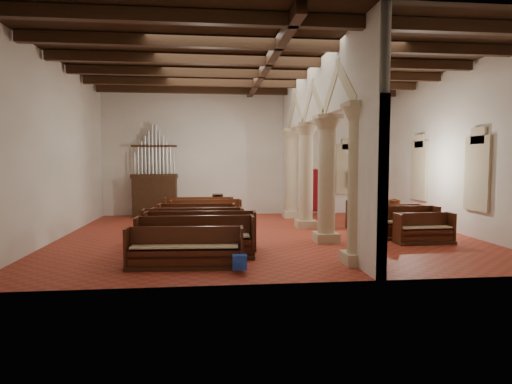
% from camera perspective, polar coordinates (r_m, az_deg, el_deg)
% --- Properties ---
extents(floor, '(14.00, 14.00, 0.00)m').
position_cam_1_polar(floor, '(15.22, 1.21, -5.73)').
color(floor, '#9C3322').
rests_on(floor, ground).
extents(ceiling, '(14.00, 14.00, 0.00)m').
position_cam_1_polar(ceiling, '(15.37, 1.25, 16.89)').
color(ceiling, '#301F10').
rests_on(ceiling, wall_back).
extents(wall_back, '(14.00, 0.02, 6.00)m').
position_cam_1_polar(wall_back, '(20.96, -0.89, 5.23)').
color(wall_back, white).
rests_on(wall_back, floor).
extents(wall_front, '(14.00, 0.02, 6.00)m').
position_cam_1_polar(wall_front, '(9.08, 6.12, 6.53)').
color(wall_front, white).
rests_on(wall_front, floor).
extents(wall_left, '(0.02, 12.00, 6.00)m').
position_cam_1_polar(wall_left, '(15.71, -25.10, 5.17)').
color(wall_left, white).
rests_on(wall_left, floor).
extents(wall_right, '(0.02, 12.00, 6.00)m').
position_cam_1_polar(wall_right, '(17.34, 24.92, 5.05)').
color(wall_right, white).
rests_on(wall_right, floor).
extents(ceiling_beams, '(13.80, 11.80, 0.30)m').
position_cam_1_polar(ceiling_beams, '(15.33, 1.24, 16.23)').
color(ceiling_beams, '#361F11').
rests_on(ceiling_beams, wall_back).
extents(arcade, '(0.90, 11.90, 6.00)m').
position_cam_1_polar(arcade, '(15.35, 7.97, 7.66)').
color(arcade, '#BFAC8E').
rests_on(arcade, floor).
extents(window_right_a, '(0.03, 1.00, 2.20)m').
position_cam_1_polar(window_right_a, '(16.07, 27.53, 2.21)').
color(window_right_a, '#377D65').
rests_on(window_right_a, wall_right).
extents(window_right_b, '(0.03, 1.00, 2.20)m').
position_cam_1_polar(window_right_b, '(19.52, 21.01, 2.68)').
color(window_right_b, '#377D65').
rests_on(window_right_b, wall_right).
extents(window_back, '(1.00, 0.03, 2.20)m').
position_cam_1_polar(window_back, '(21.97, 12.24, 3.00)').
color(window_back, '#377D65').
rests_on(window_back, wall_back).
extents(pipe_organ, '(2.10, 0.85, 4.40)m').
position_cam_1_polar(pipe_organ, '(20.57, -13.33, 0.60)').
color(pipe_organ, '#361F11').
rests_on(pipe_organ, floor).
extents(lectern, '(0.48, 0.48, 1.17)m').
position_cam_1_polar(lectern, '(19.21, -5.12, -2.20)').
color(lectern, '#341D10').
rests_on(lectern, floor).
extents(dossal_curtain, '(1.80, 0.07, 2.17)m').
position_cam_1_polar(dossal_curtain, '(21.53, 8.45, 0.28)').
color(dossal_curtain, maroon).
rests_on(dossal_curtain, floor).
extents(processional_banner, '(0.51, 0.65, 2.33)m').
position_cam_1_polar(processional_banner, '(21.62, 12.88, -0.76)').
color(processional_banner, '#361F11').
rests_on(processional_banner, floor).
extents(hymnal_box_a, '(0.34, 0.28, 0.33)m').
position_cam_1_polar(hymnal_box_a, '(10.11, -2.19, -9.31)').
color(hymnal_box_a, navy).
rests_on(hymnal_box_a, floor).
extents(hymnal_box_b, '(0.39, 0.35, 0.33)m').
position_cam_1_polar(hymnal_box_b, '(13.40, -1.27, -5.94)').
color(hymnal_box_b, navy).
rests_on(hymnal_box_b, floor).
extents(hymnal_box_c, '(0.37, 0.34, 0.30)m').
position_cam_1_polar(hymnal_box_c, '(15.30, -1.54, -4.72)').
color(hymnal_box_c, '#163799').
rests_on(hymnal_box_c, floor).
extents(tube_heater_a, '(1.03, 0.40, 0.10)m').
position_cam_1_polar(tube_heater_a, '(11.47, -11.52, -8.30)').
color(tube_heater_a, white).
rests_on(tube_heater_a, floor).
extents(tube_heater_b, '(1.01, 0.17, 0.10)m').
position_cam_1_polar(tube_heater_b, '(11.81, -4.93, -7.87)').
color(tube_heater_b, white).
rests_on(tube_heater_b, floor).
extents(nave_pew_0, '(2.89, 0.83, 1.00)m').
position_cam_1_polar(nave_pew_0, '(10.72, -9.44, -8.24)').
color(nave_pew_0, '#361F11').
rests_on(nave_pew_0, floor).
extents(nave_pew_1, '(3.15, 0.78, 1.14)m').
position_cam_1_polar(nave_pew_1, '(11.67, -8.05, -6.97)').
color(nave_pew_1, '#361F11').
rests_on(nave_pew_1, floor).
extents(nave_pew_2, '(3.29, 0.96, 1.14)m').
position_cam_1_polar(nave_pew_2, '(12.72, -7.39, -6.02)').
color(nave_pew_2, '#361F11').
rests_on(nave_pew_2, floor).
extents(nave_pew_3, '(3.11, 0.91, 1.14)m').
position_cam_1_polar(nave_pew_3, '(13.47, -8.32, -5.45)').
color(nave_pew_3, '#361F11').
rests_on(nave_pew_3, floor).
extents(nave_pew_4, '(2.89, 0.86, 1.04)m').
position_cam_1_polar(nave_pew_4, '(14.65, -8.23, -4.81)').
color(nave_pew_4, '#361F11').
rests_on(nave_pew_4, floor).
extents(nave_pew_5, '(2.74, 0.85, 1.09)m').
position_cam_1_polar(nave_pew_5, '(15.52, -7.87, -4.23)').
color(nave_pew_5, '#361F11').
rests_on(nave_pew_5, floor).
extents(nave_pew_6, '(2.88, 0.71, 0.96)m').
position_cam_1_polar(nave_pew_6, '(16.21, -8.00, -4.04)').
color(nave_pew_6, '#361F11').
rests_on(nave_pew_6, floor).
extents(nave_pew_7, '(2.88, 0.85, 1.05)m').
position_cam_1_polar(nave_pew_7, '(17.44, -6.68, -3.33)').
color(nave_pew_7, '#361F11').
rests_on(nave_pew_7, floor).
extents(nave_pew_8, '(2.88, 0.76, 1.08)m').
position_cam_1_polar(nave_pew_8, '(18.15, -7.59, -3.01)').
color(nave_pew_8, '#361F11').
rests_on(nave_pew_8, floor).
extents(aisle_pew_0, '(1.89, 0.72, 0.97)m').
position_cam_1_polar(aisle_pew_0, '(14.63, 21.51, -5.14)').
color(aisle_pew_0, '#361F11').
rests_on(aisle_pew_0, floor).
extents(aisle_pew_1, '(2.16, 0.77, 1.09)m').
position_cam_1_polar(aisle_pew_1, '(15.30, 19.36, -4.52)').
color(aisle_pew_1, '#361F11').
rests_on(aisle_pew_1, floor).
extents(aisle_pew_2, '(1.85, 0.76, 1.02)m').
position_cam_1_polar(aisle_pew_2, '(16.61, 18.39, -3.91)').
color(aisle_pew_2, '#361F11').
rests_on(aisle_pew_2, floor).
extents(aisle_pew_3, '(1.86, 0.81, 1.09)m').
position_cam_1_polar(aisle_pew_3, '(17.16, 15.09, -3.49)').
color(aisle_pew_3, '#361F11').
rests_on(aisle_pew_3, floor).
extents(aisle_pew_4, '(1.99, 0.77, 1.04)m').
position_cam_1_polar(aisle_pew_4, '(18.16, 15.41, -3.14)').
color(aisle_pew_4, '#361F11').
rests_on(aisle_pew_4, floor).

